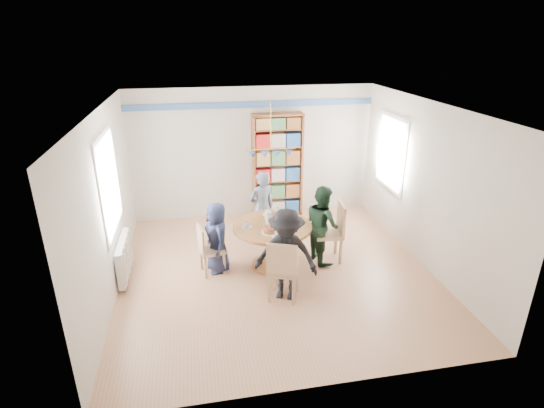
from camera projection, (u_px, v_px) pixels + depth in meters
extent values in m
plane|color=tan|center=(276.00, 271.00, 7.03)|extent=(5.00, 5.00, 0.00)
plane|color=white|center=(277.00, 107.00, 6.01)|extent=(5.00, 5.00, 0.00)
plane|color=beige|center=(253.00, 153.00, 8.80)|extent=(5.00, 0.00, 5.00)
plane|color=beige|center=(326.00, 284.00, 4.25)|extent=(5.00, 0.00, 5.00)
plane|color=beige|center=(107.00, 207.00, 6.09)|extent=(0.00, 5.00, 5.00)
plane|color=beige|center=(426.00, 185.00, 6.95)|extent=(0.00, 5.00, 5.00)
cube|color=#33558D|center=(253.00, 104.00, 8.40)|extent=(5.00, 0.02, 0.12)
cube|color=white|center=(109.00, 184.00, 6.28)|extent=(0.03, 1.32, 1.52)
cube|color=white|center=(110.00, 184.00, 6.28)|extent=(0.01, 1.20, 1.40)
cube|color=white|center=(391.00, 153.00, 8.06)|extent=(0.03, 1.12, 1.42)
cube|color=white|center=(390.00, 153.00, 8.05)|extent=(0.01, 1.00, 1.30)
cylinder|color=gold|center=(271.00, 126.00, 6.61)|extent=(0.01, 0.01, 0.75)
cylinder|color=gold|center=(271.00, 149.00, 6.75)|extent=(0.80, 0.02, 0.02)
cone|color=#4267BA|center=(252.00, 155.00, 6.73)|extent=(0.11, 0.11, 0.10)
cone|color=#4267BA|center=(265.00, 155.00, 6.76)|extent=(0.11, 0.11, 0.10)
cone|color=#4267BA|center=(277.00, 154.00, 6.80)|extent=(0.11, 0.11, 0.10)
cone|color=#4267BA|center=(289.00, 153.00, 6.83)|extent=(0.11, 0.11, 0.10)
cube|color=silver|center=(124.00, 258.00, 6.76)|extent=(0.10, 1.00, 0.60)
cube|color=silver|center=(125.00, 270.00, 6.41)|extent=(0.02, 0.06, 0.56)
cube|color=silver|center=(127.00, 263.00, 6.59)|extent=(0.02, 0.06, 0.56)
cube|color=silver|center=(128.00, 257.00, 6.77)|extent=(0.02, 0.06, 0.56)
cube|color=silver|center=(130.00, 251.00, 6.95)|extent=(0.02, 0.06, 0.56)
cube|color=silver|center=(131.00, 246.00, 7.13)|extent=(0.02, 0.06, 0.56)
cylinder|color=brown|center=(272.00, 227.00, 6.95)|extent=(1.30, 1.30, 0.05)
cylinder|color=brown|center=(272.00, 247.00, 7.09)|extent=(0.16, 0.16, 0.70)
cylinder|color=brown|center=(272.00, 264.00, 7.22)|extent=(0.70, 0.70, 0.04)
cube|color=#D9B185|center=(212.00, 250.00, 6.87)|extent=(0.44, 0.44, 0.04)
cube|color=#D9B185|center=(201.00, 240.00, 6.73)|extent=(0.11, 0.38, 0.45)
cube|color=#D9B185|center=(224.00, 264.00, 6.88)|extent=(0.04, 0.04, 0.38)
cube|color=#D9B185|center=(219.00, 256.00, 7.14)|extent=(0.04, 0.04, 0.38)
cube|color=#D9B185|center=(206.00, 268.00, 6.77)|extent=(0.04, 0.04, 0.38)
cube|color=#D9B185|center=(201.00, 259.00, 7.03)|extent=(0.04, 0.04, 0.38)
cube|color=#D9B185|center=(328.00, 234.00, 7.24)|extent=(0.50, 0.50, 0.05)
cube|color=#D9B185|center=(341.00, 219.00, 7.15)|extent=(0.09, 0.46, 0.55)
cube|color=#D9B185|center=(315.00, 242.00, 7.49)|extent=(0.05, 0.05, 0.47)
cube|color=#D9B185|center=(319.00, 252.00, 7.15)|extent=(0.05, 0.05, 0.47)
cube|color=#D9B185|center=(336.00, 242.00, 7.52)|extent=(0.05, 0.05, 0.47)
cube|color=#D9B185|center=(340.00, 252.00, 7.18)|extent=(0.05, 0.05, 0.47)
cube|color=#D9B185|center=(264.00, 220.00, 7.93)|extent=(0.42, 0.42, 0.05)
cube|color=#D9B185|center=(262.00, 206.00, 7.99)|extent=(0.39, 0.07, 0.46)
cube|color=#D9B185|center=(258.00, 235.00, 7.83)|extent=(0.04, 0.04, 0.40)
cube|color=#D9B185|center=(274.00, 233.00, 7.91)|extent=(0.04, 0.04, 0.40)
cube|color=#D9B185|center=(254.00, 228.00, 8.11)|extent=(0.04, 0.04, 0.40)
cube|color=#D9B185|center=(270.00, 226.00, 8.19)|extent=(0.04, 0.04, 0.40)
cube|color=#D9B185|center=(284.00, 270.00, 6.20)|extent=(0.56, 0.56, 0.05)
cube|color=#D9B185|center=(282.00, 261.00, 5.92)|extent=(0.42, 0.20, 0.52)
cube|color=#D9B185|center=(297.00, 279.00, 6.42)|extent=(0.05, 0.05, 0.44)
cube|color=#D9B185|center=(274.00, 276.00, 6.48)|extent=(0.05, 0.05, 0.44)
cube|color=#D9B185|center=(293.00, 292.00, 6.10)|extent=(0.05, 0.05, 0.44)
cube|color=#D9B185|center=(270.00, 289.00, 6.16)|extent=(0.05, 0.05, 0.44)
imported|color=#1B213B|center=(217.00, 237.00, 6.87)|extent=(0.49, 0.65, 1.19)
imported|color=#193221|center=(322.00, 224.00, 7.16)|extent=(0.64, 0.75, 1.35)
imported|color=gray|center=(262.00, 208.00, 7.75)|extent=(0.58, 0.47, 1.40)
imported|color=black|center=(286.00, 255.00, 6.10)|extent=(1.05, 0.83, 1.42)
cube|color=brown|center=(254.00, 167.00, 8.75)|extent=(0.04, 0.31, 2.18)
cube|color=brown|center=(301.00, 165.00, 8.92)|extent=(0.04, 0.31, 2.18)
cube|color=brown|center=(278.00, 114.00, 8.43)|extent=(1.04, 0.31, 0.04)
cube|color=brown|center=(277.00, 213.00, 9.23)|extent=(1.04, 0.31, 0.06)
cube|color=brown|center=(276.00, 164.00, 8.96)|extent=(1.04, 0.02, 2.18)
cube|color=brown|center=(277.00, 196.00, 9.09)|extent=(0.98, 0.29, 0.03)
cube|color=brown|center=(277.00, 180.00, 8.95)|extent=(0.98, 0.29, 0.03)
cube|color=brown|center=(277.00, 164.00, 8.81)|extent=(0.98, 0.29, 0.03)
cube|color=brown|center=(277.00, 147.00, 8.68)|extent=(0.98, 0.29, 0.03)
cube|color=brown|center=(277.00, 129.00, 8.54)|extent=(0.98, 0.29, 0.03)
cube|color=#A21A18|center=(263.00, 207.00, 9.10)|extent=(0.29, 0.23, 0.27)
cube|color=beige|center=(277.00, 206.00, 9.15)|extent=(0.29, 0.23, 0.27)
cube|color=navy|center=(291.00, 205.00, 9.21)|extent=(0.29, 0.23, 0.27)
cube|color=#AD8045|center=(263.00, 191.00, 8.96)|extent=(0.29, 0.23, 0.27)
cube|color=#3D6D43|center=(277.00, 190.00, 9.01)|extent=(0.29, 0.23, 0.27)
cube|color=brown|center=(292.00, 189.00, 9.07)|extent=(0.29, 0.23, 0.27)
cube|color=#A21A18|center=(263.00, 175.00, 8.82)|extent=(0.29, 0.23, 0.27)
cube|color=beige|center=(277.00, 174.00, 8.88)|extent=(0.29, 0.23, 0.27)
cube|color=navy|center=(292.00, 173.00, 8.93)|extent=(0.29, 0.23, 0.27)
cube|color=#AD8045|center=(263.00, 158.00, 8.68)|extent=(0.29, 0.23, 0.27)
cube|color=#3D6D43|center=(278.00, 157.00, 8.74)|extent=(0.29, 0.23, 0.27)
cube|color=brown|center=(292.00, 156.00, 8.79)|extent=(0.29, 0.23, 0.27)
cube|color=#A21A18|center=(263.00, 140.00, 8.55)|extent=(0.29, 0.23, 0.27)
cube|color=beige|center=(278.00, 140.00, 8.60)|extent=(0.29, 0.23, 0.27)
cube|color=navy|center=(293.00, 139.00, 8.65)|extent=(0.29, 0.23, 0.27)
cube|color=#AD8045|center=(262.00, 123.00, 8.42)|extent=(0.29, 0.23, 0.23)
cube|color=#3D6D43|center=(278.00, 123.00, 8.47)|extent=(0.29, 0.23, 0.23)
cube|color=brown|center=(293.00, 122.00, 8.52)|extent=(0.29, 0.23, 0.23)
cylinder|color=white|center=(269.00, 218.00, 6.96)|extent=(0.11, 0.11, 0.21)
sphere|color=white|center=(269.00, 212.00, 6.92)|extent=(0.08, 0.08, 0.08)
cylinder|color=silver|center=(277.00, 215.00, 7.01)|extent=(0.06, 0.06, 0.25)
cylinder|color=#4267BA|center=(277.00, 208.00, 6.96)|extent=(0.03, 0.03, 0.03)
cylinder|color=white|center=(272.00, 219.00, 7.17)|extent=(0.27, 0.27, 0.01)
cylinder|color=brown|center=(272.00, 216.00, 7.16)|extent=(0.21, 0.21, 0.08)
cylinder|color=white|center=(270.00, 232.00, 6.69)|extent=(0.27, 0.27, 0.01)
cylinder|color=brown|center=(270.00, 230.00, 6.67)|extent=(0.21, 0.21, 0.08)
cylinder|color=white|center=(247.00, 227.00, 6.87)|extent=(0.18, 0.18, 0.01)
imported|color=white|center=(247.00, 225.00, 6.86)|extent=(0.11, 0.11, 0.09)
cylinder|color=white|center=(297.00, 223.00, 7.02)|extent=(0.18, 0.18, 0.01)
imported|color=white|center=(297.00, 221.00, 7.00)|extent=(0.09, 0.09, 0.08)
cylinder|color=white|center=(268.00, 215.00, 7.33)|extent=(0.18, 0.18, 0.01)
imported|color=white|center=(268.00, 213.00, 7.31)|extent=(0.11, 0.11, 0.09)
cylinder|color=white|center=(277.00, 236.00, 6.56)|extent=(0.18, 0.18, 0.01)
imported|color=white|center=(277.00, 234.00, 6.54)|extent=(0.09, 0.09, 0.08)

